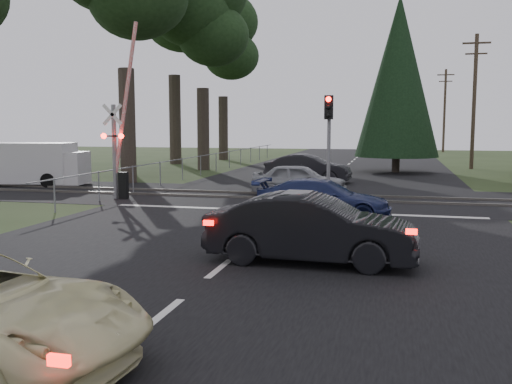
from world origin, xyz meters
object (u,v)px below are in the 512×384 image
(utility_pole_mid, at_px, (474,99))
(blue_sedan, at_px, (323,199))
(traffic_signal_center, at_px, (329,130))
(dark_car_far, at_px, (308,169))
(utility_pole_far, at_px, (445,109))
(silver_car, at_px, (299,180))
(dark_hatchback, at_px, (312,229))
(white_van, at_px, (33,164))
(crossing_signal, at_px, (119,148))

(utility_pole_mid, distance_m, blue_sedan, 24.54)
(traffic_signal_center, relative_size, dark_car_far, 0.93)
(utility_pole_mid, bearing_deg, utility_pole_far, 90.00)
(utility_pole_mid, bearing_deg, traffic_signal_center, -111.21)
(silver_car, relative_size, dark_car_far, 0.90)
(dark_hatchback, bearing_deg, utility_pole_far, -5.33)
(utility_pole_far, distance_m, white_van, 47.27)
(silver_car, xyz_separation_m, dark_car_far, (-0.50, 5.67, 0.05))
(utility_pole_far, bearing_deg, dark_car_far, -104.37)
(utility_pole_mid, relative_size, dark_hatchback, 1.98)
(traffic_signal_center, xyz_separation_m, utility_pole_mid, (7.50, 19.32, 1.92))
(crossing_signal, relative_size, traffic_signal_center, 1.70)
(silver_car, bearing_deg, white_van, 83.42)
(blue_sedan, bearing_deg, utility_pole_mid, -14.53)
(traffic_signal_center, relative_size, white_van, 0.72)
(silver_car, relative_size, blue_sedan, 0.92)
(dark_hatchback, distance_m, white_van, 20.16)
(crossing_signal, xyz_separation_m, dark_car_far, (6.35, 8.43, -1.33))
(utility_pole_mid, distance_m, utility_pole_far, 25.00)
(blue_sedan, bearing_deg, crossing_signal, 74.24)
(utility_pole_far, relative_size, dark_car_far, 2.04)
(dark_hatchback, relative_size, white_van, 0.80)
(blue_sedan, bearing_deg, dark_car_far, 13.87)
(utility_pole_mid, bearing_deg, crossing_signal, -127.97)
(crossing_signal, xyz_separation_m, traffic_signal_center, (8.27, 0.89, 0.75))
(crossing_signal, bearing_deg, dark_car_far, 53.01)
(utility_pole_far, height_order, blue_sedan, utility_pole_far)
(white_van, bearing_deg, crossing_signal, -39.68)
(silver_car, height_order, blue_sedan, silver_car)
(utility_pole_mid, bearing_deg, silver_car, -117.08)
(utility_pole_mid, bearing_deg, dark_hatchback, -103.03)
(dark_hatchback, xyz_separation_m, silver_car, (-2.21, 11.55, -0.07))
(utility_pole_mid, relative_size, white_van, 1.59)
(crossing_signal, bearing_deg, utility_pole_mid, 52.03)
(dark_hatchback, height_order, dark_car_far, dark_hatchback)
(utility_pole_mid, xyz_separation_m, silver_car, (-8.92, -17.45, -4.05))
(dark_hatchback, xyz_separation_m, dark_car_far, (-2.71, 17.22, -0.02))
(utility_pole_far, distance_m, dark_car_far, 38.18)
(dark_hatchback, bearing_deg, blue_sedan, 6.65)
(blue_sedan, distance_m, white_van, 16.65)
(utility_pole_far, distance_m, blue_sedan, 48.80)
(silver_car, distance_m, blue_sedan, 5.89)
(crossing_signal, bearing_deg, white_van, 150.49)
(silver_car, relative_size, white_van, 0.70)
(traffic_signal_center, distance_m, utility_pole_far, 44.99)
(dark_hatchback, height_order, blue_sedan, dark_hatchback)
(dark_hatchback, relative_size, blue_sedan, 1.05)
(crossing_signal, height_order, utility_pole_mid, utility_pole_mid)
(dark_car_far, relative_size, white_van, 0.78)
(dark_hatchback, distance_m, dark_car_far, 17.43)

